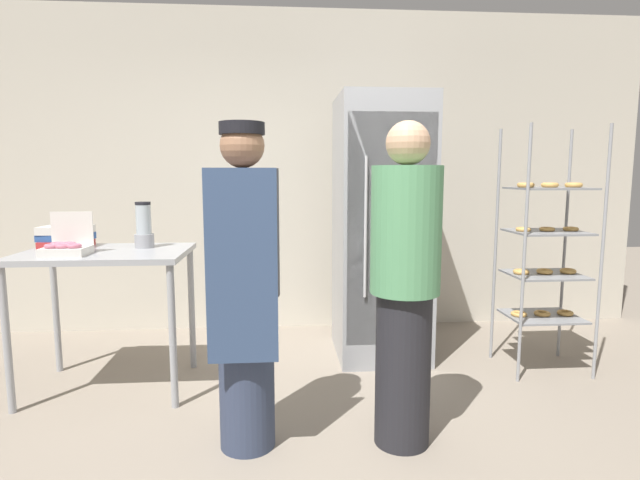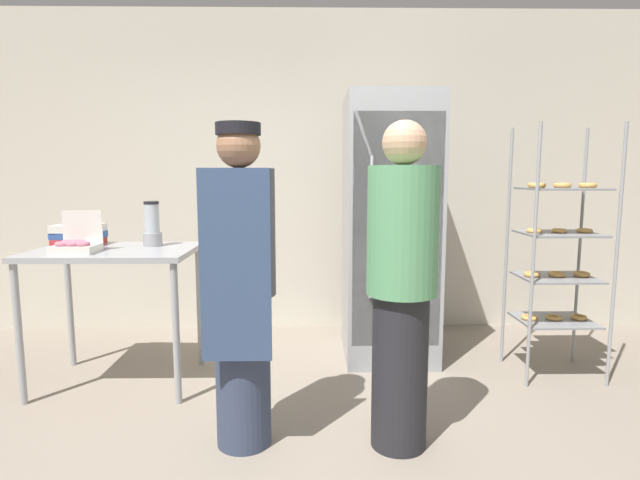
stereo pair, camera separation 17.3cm
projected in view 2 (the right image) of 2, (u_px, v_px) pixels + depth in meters
ground_plane at (303, 476)px, 2.34m from camera, size 14.00×14.00×0.00m
back_wall at (307, 173)px, 4.55m from camera, size 6.40×0.12×2.84m
refrigerator at (389, 229)px, 3.80m from camera, size 0.67×0.78×1.98m
baking_rack at (558, 254)px, 3.44m from camera, size 0.56×0.47×1.73m
prep_counter at (115, 266)px, 3.29m from camera, size 1.03×0.72×0.92m
donut_box at (76, 245)px, 3.12m from camera, size 0.26×0.21×0.26m
blender_pitcher at (152, 226)px, 3.39m from camera, size 0.13×0.13×0.31m
binder_stack at (79, 235)px, 3.45m from camera, size 0.32×0.26×0.14m
person_baker at (241, 283)px, 2.52m from camera, size 0.35×0.37×1.65m
person_customer at (401, 285)px, 2.50m from camera, size 0.35×0.35×1.67m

